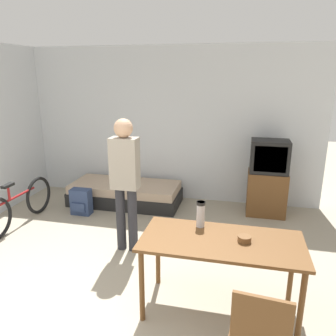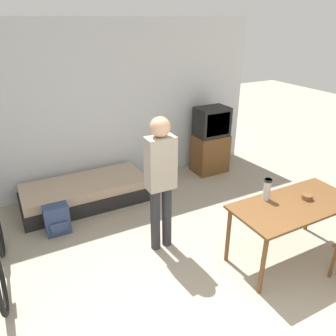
% 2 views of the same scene
% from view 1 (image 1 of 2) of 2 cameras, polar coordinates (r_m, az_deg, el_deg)
% --- Properties ---
extents(wall_back, '(5.69, 0.06, 2.70)m').
position_cam_1_polar(wall_back, '(5.92, -1.70, 7.58)').
color(wall_back, silver).
rests_on(wall_back, ground_plane).
extents(daybed, '(1.92, 0.82, 0.37)m').
position_cam_1_polar(daybed, '(5.87, -7.41, -4.41)').
color(daybed, black).
rests_on(daybed, ground_plane).
extents(tv, '(0.61, 0.45, 1.23)m').
position_cam_1_polar(tv, '(5.49, 16.95, -1.81)').
color(tv, brown).
rests_on(tv, ground_plane).
extents(dining_table, '(1.49, 0.70, 0.76)m').
position_cam_1_polar(dining_table, '(3.15, 9.25, -13.62)').
color(dining_table, brown).
rests_on(dining_table, ground_plane).
extents(wooden_chair, '(0.47, 0.47, 0.86)m').
position_cam_1_polar(wooden_chair, '(2.63, 15.75, -25.99)').
color(wooden_chair, brown).
rests_on(wooden_chair, ground_plane).
extents(bicycle, '(0.09, 1.57, 0.71)m').
position_cam_1_polar(bicycle, '(5.44, -24.53, -5.96)').
color(bicycle, black).
rests_on(bicycle, ground_plane).
extents(person_standing, '(0.34, 0.23, 1.72)m').
position_cam_1_polar(person_standing, '(4.08, -7.48, -1.39)').
color(person_standing, '#28282D').
rests_on(person_standing, ground_plane).
extents(thermos_flask, '(0.09, 0.09, 0.26)m').
position_cam_1_polar(thermos_flask, '(3.27, 5.71, -7.80)').
color(thermos_flask, '#B7B7BC').
rests_on(thermos_flask, dining_table).
extents(mate_bowl, '(0.12, 0.12, 0.06)m').
position_cam_1_polar(mate_bowl, '(3.10, 13.16, -11.93)').
color(mate_bowl, brown).
rests_on(mate_bowl, dining_table).
extents(backpack, '(0.32, 0.21, 0.43)m').
position_cam_1_polar(backpack, '(5.56, -14.90, -5.72)').
color(backpack, navy).
rests_on(backpack, ground_plane).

